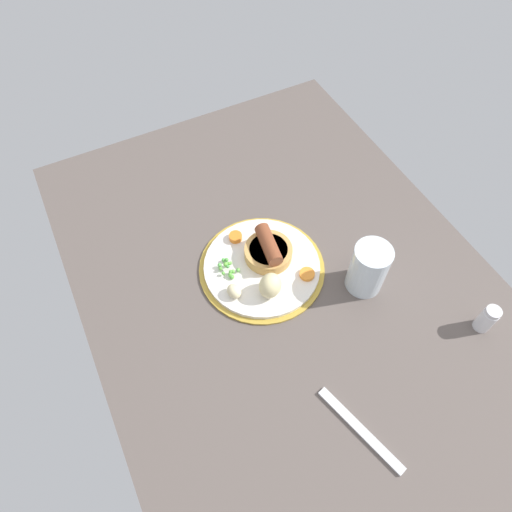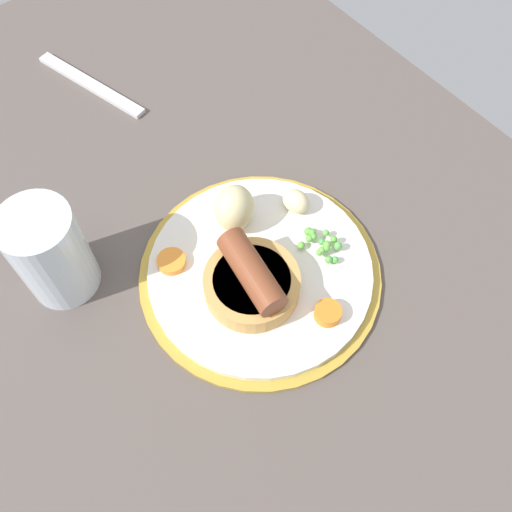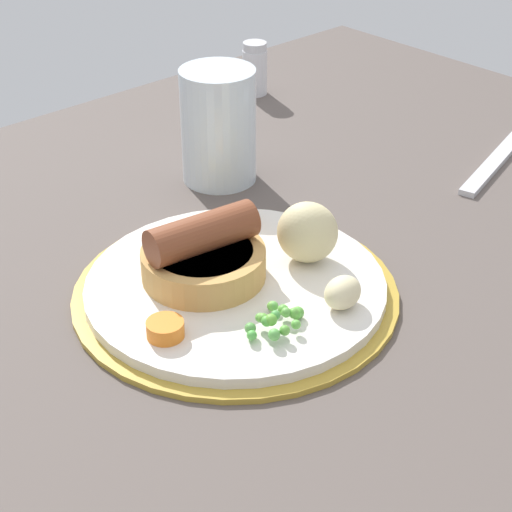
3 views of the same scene
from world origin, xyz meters
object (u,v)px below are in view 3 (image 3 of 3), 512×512
potato_chunk_0 (343,293)px  fork (497,160)px  potato_chunk_1 (307,232)px  salt_shaker (255,69)px  carrot_slice_0 (237,218)px  carrot_slice_1 (165,329)px  drinking_glass (218,126)px  sausage_pudding (203,255)px  dinner_plate (236,290)px  pea_pile (277,319)px

potato_chunk_0 → fork: size_ratio=0.18×
potato_chunk_1 → salt_shaker: 41.00cm
carrot_slice_0 → fork: size_ratio=0.17×
potato_chunk_1 → carrot_slice_1: 15.08cm
drinking_glass → salt_shaker: drinking_glass is taller
carrot_slice_1 → salt_shaker: salt_shaker is taller
sausage_pudding → potato_chunk_0: size_ratio=3.06×
sausage_pudding → carrot_slice_1: bearing=39.3°
potato_chunk_1 → sausage_pudding: bearing=154.5°
dinner_plate → salt_shaker: 44.09cm
carrot_slice_1 → drinking_glass: (20.99, 18.73, 3.67)cm
carrot_slice_1 → drinking_glass: size_ratio=0.24×
dinner_plate → sausage_pudding: sausage_pudding is taller
carrot_slice_0 → potato_chunk_0: bearing=-99.9°
salt_shaker → carrot_slice_0: bearing=-134.9°
potato_chunk_0 → drinking_glass: size_ratio=0.29×
carrot_slice_0 → salt_shaker: (24.37, 24.49, 1.38)cm
potato_chunk_1 → salt_shaker: size_ratio=0.80×
dinner_plate → potato_chunk_0: 9.12cm
sausage_pudding → salt_shaker: (32.16, 29.28, -0.19)cm
pea_pile → salt_shaker: salt_shaker is taller
salt_shaker → pea_pile: bearing=-130.4°
sausage_pudding → drinking_glass: drinking_glass is taller
sausage_pudding → salt_shaker: bearing=-129.2°
pea_pile → drinking_glass: size_ratio=0.47×
fork → dinner_plate: bearing=164.4°
pea_pile → fork: pea_pile is taller
dinner_plate → fork: (36.28, -0.03, -0.27)cm
salt_shaker → potato_chunk_0: bearing=-124.3°
potato_chunk_0 → carrot_slice_1: 13.64cm
sausage_pudding → pea_pile: sausage_pudding is taller
sausage_pudding → fork: size_ratio=0.55×
fork → drinking_glass: (-23.76, 16.77, 5.40)cm
potato_chunk_0 → carrot_slice_1: bearing=153.6°
carrot_slice_0 → carrot_slice_1: (-14.84, -8.99, 0.22)cm
potato_chunk_1 → drinking_glass: drinking_glass is taller
carrot_slice_1 → salt_shaker: bearing=40.5°
pea_pile → carrot_slice_0: (8.20, 13.74, -0.42)cm
potato_chunk_0 → fork: bearing=13.8°
sausage_pudding → potato_chunk_0: 11.51cm
pea_pile → potato_chunk_1: potato_chunk_1 is taller
pea_pile → drinking_glass: bearing=58.6°
sausage_pudding → fork: bearing=-174.9°
dinner_plate → potato_chunk_1: bearing=-13.4°
sausage_pudding → pea_pile: (-0.41, -8.95, -1.14)cm
potato_chunk_1 → drinking_glass: 19.33cm
carrot_slice_0 → carrot_slice_1: carrot_slice_1 is taller
pea_pile → fork: size_ratio=0.30×
sausage_pudding → carrot_slice_0: size_ratio=3.21×
dinner_plate → potato_chunk_0: (3.73, -8.05, 2.08)cm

